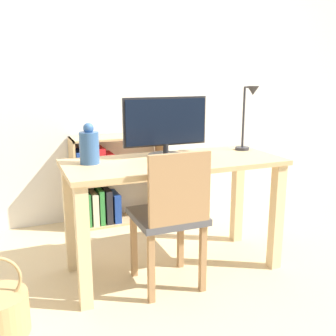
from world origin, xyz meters
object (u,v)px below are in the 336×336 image
keyboard (178,159)px  desk_lamp (248,112)px  monitor (166,125)px  chair (171,214)px  vase (89,146)px  bookshelf (104,184)px

keyboard → desk_lamp: 0.62m
monitor → chair: monitor is taller
vase → keyboard: bearing=-11.4°
vase → desk_lamp: bearing=-1.2°
keyboard → desk_lamp: (0.56, 0.08, 0.27)m
monitor → vase: monitor is taller
monitor → bookshelf: 1.07m
monitor → vase: size_ratio=2.28×
desk_lamp → bookshelf: 1.39m
keyboard → bookshelf: size_ratio=0.45×
monitor → bookshelf: (-0.23, 0.86, -0.60)m
monitor → keyboard: monitor is taller
bookshelf → vase: bearing=-107.3°
vase → chair: bearing=-39.3°
keyboard → vase: size_ratio=1.45×
keyboard → desk_lamp: size_ratio=0.80×
keyboard → bookshelf: 1.10m
monitor → bookshelf: size_ratio=0.71×
vase → bookshelf: 1.05m
vase → bookshelf: (0.27, 0.88, -0.50)m
desk_lamp → bookshelf: desk_lamp is taller
desk_lamp → chair: desk_lamp is taller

